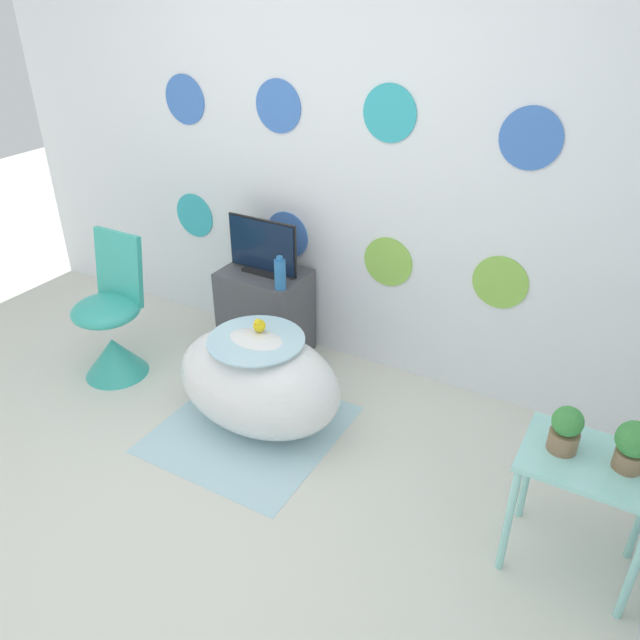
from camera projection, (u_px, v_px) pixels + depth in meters
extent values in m
plane|color=silver|center=(138.00, 539.00, 2.75)|extent=(12.00, 12.00, 0.00)
cube|color=white|center=(336.00, 151.00, 3.47)|extent=(4.94, 0.04, 2.60)
cylinder|color=#33B2BF|center=(195.00, 216.00, 4.19)|extent=(0.30, 0.01, 0.30)
cylinder|color=#3F72CC|center=(287.00, 235.00, 3.87)|extent=(0.30, 0.01, 0.30)
cylinder|color=#8CCC4C|center=(388.00, 262.00, 3.59)|extent=(0.30, 0.01, 0.30)
cylinder|color=#8CCC4C|center=(500.00, 283.00, 3.30)|extent=(0.30, 0.01, 0.30)
cylinder|color=#3F72CC|center=(185.00, 100.00, 3.81)|extent=(0.30, 0.01, 0.30)
cylinder|color=#3F72CC|center=(278.00, 106.00, 3.50)|extent=(0.30, 0.01, 0.30)
cylinder|color=#33B2BF|center=(389.00, 113.00, 3.20)|extent=(0.30, 0.01, 0.30)
cylinder|color=#3F72CC|center=(531.00, 139.00, 2.91)|extent=(0.30, 0.01, 0.30)
cube|color=silver|center=(251.00, 429.00, 3.40)|extent=(0.91, 0.94, 0.01)
ellipsoid|color=white|center=(259.00, 382.00, 3.31)|extent=(0.93, 0.61, 0.56)
cylinder|color=#B2DBEA|center=(256.00, 340.00, 3.18)|extent=(0.50, 0.50, 0.01)
sphere|color=yellow|center=(259.00, 326.00, 3.20)|extent=(0.07, 0.07, 0.07)
sphere|color=yellow|center=(258.00, 323.00, 3.17)|extent=(0.04, 0.04, 0.04)
cone|color=orange|center=(256.00, 324.00, 3.16)|extent=(0.02, 0.02, 0.02)
cone|color=#38B2A3|center=(115.00, 356.00, 3.81)|extent=(0.38, 0.38, 0.24)
ellipsoid|color=#38B2A3|center=(106.00, 310.00, 3.65)|extent=(0.40, 0.40, 0.14)
cube|color=#38B2A3|center=(119.00, 267.00, 3.66)|extent=(0.34, 0.10, 0.43)
cube|color=#4C4C51|center=(266.00, 312.00, 3.96)|extent=(0.52, 0.37, 0.57)
cube|color=white|center=(248.00, 310.00, 3.77)|extent=(0.44, 0.01, 0.16)
cube|color=black|center=(264.00, 271.00, 3.81)|extent=(0.25, 0.12, 0.02)
cube|color=black|center=(263.00, 245.00, 3.73)|extent=(0.47, 0.01, 0.33)
cube|color=#0F1E38|center=(262.00, 246.00, 3.73)|extent=(0.45, 0.01, 0.31)
cylinder|color=#2D72B7|center=(280.00, 275.00, 3.58)|extent=(0.07, 0.07, 0.18)
cylinder|color=#2D72B7|center=(280.00, 258.00, 3.53)|extent=(0.04, 0.04, 0.02)
cube|color=#99E0D8|center=(592.00, 462.00, 2.37)|extent=(0.51, 0.38, 0.02)
cylinder|color=#99E0D8|center=(508.00, 520.00, 2.49)|extent=(0.03, 0.03, 0.55)
cylinder|color=#99E0D8|center=(634.00, 569.00, 2.29)|extent=(0.03, 0.03, 0.55)
cylinder|color=#99E0D8|center=(528.00, 470.00, 2.73)|extent=(0.03, 0.03, 0.55)
cylinder|color=#8C6B4C|center=(563.00, 440.00, 2.39)|extent=(0.11, 0.11, 0.08)
sphere|color=#3D8E42|center=(568.00, 421.00, 2.35)|extent=(0.12, 0.12, 0.12)
cylinder|color=#8C6B4C|center=(628.00, 460.00, 2.31)|extent=(0.11, 0.11, 0.08)
sphere|color=#3D8E42|center=(635.00, 439.00, 2.26)|extent=(0.14, 0.14, 0.14)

